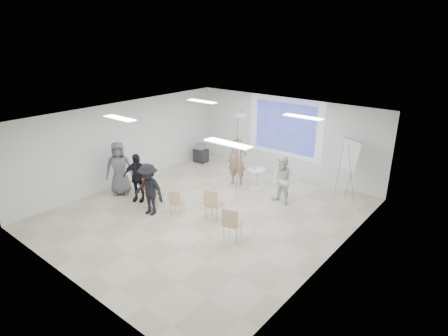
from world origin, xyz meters
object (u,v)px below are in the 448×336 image
Objects in this scene: pedestal_table at (256,178)px; player_left at (237,158)px; audience_mid at (149,186)px; chair_left_mid at (152,190)px; chair_right_far at (232,222)px; laptop at (157,193)px; chair_far_left at (142,181)px; chair_center at (176,201)px; audience_outer at (119,165)px; chair_left_inner at (155,193)px; av_cart at (201,154)px; chair_right_inner at (213,202)px; audience_left at (137,174)px; flipchart_easel at (350,155)px; player_right at (283,178)px.

pedestal_table is 0.38× the size of player_left.
chair_left_mid is at bearing 124.25° from audience_mid.
laptop is at bearing 160.33° from chair_right_far.
chair_far_left is 1.04× the size of chair_center.
player_left is 0.98× the size of audience_outer.
chair_left_inner is 0.67m from audience_mid.
av_cart is at bearing 97.00° from chair_left_mid.
audience_outer is (-3.39, -3.31, 0.61)m from pedestal_table.
chair_right_inner is 2.07m from laptop.
chair_right_inner is (0.34, -2.74, 0.15)m from pedestal_table.
laptop is at bearing 179.05° from chair_right_inner.
audience_mid is at bearing -49.20° from audience_left.
player_left is at bearing 55.41° from chair_left_mid.
chair_center is at bearing -104.57° from flipchart_easel.
chair_right_far reaches higher than pedestal_table.
chair_left_inner is 4.52m from av_cart.
chair_right_inner is (2.25, 0.40, 0.11)m from chair_left_mid.
chair_right_far is 6.54m from av_cart.
chair_far_left is 2.76× the size of laptop.
chair_center is at bearing -102.89° from pedestal_table.
audience_mid reaches higher than chair_right_inner.
audience_left is at bearing 162.71° from chair_right_far.
audience_outer reaches higher than chair_left_inner.
chair_right_far is 0.51× the size of audience_mid.
player_right is at bearing 7.73° from audience_left.
chair_left_inner is 2.07m from chair_right_inner.
player_left is 2.15× the size of chair_right_far.
pedestal_table is 3.64m from chair_left_inner.
audience_outer is at bearing -153.08° from player_left.
laptop is at bearing -130.38° from player_left.
player_right is at bearing -18.82° from av_cart.
laptop is at bearing -111.67° from flipchart_easel.
av_cart is at bearing -75.66° from laptop.
chair_far_left is 0.87m from chair_left_mid.
audience_outer is (-0.64, -0.41, 0.55)m from chair_far_left.
player_right is at bearing 40.67° from audience_mid.
audience_outer reaches higher than av_cart.
audience_left is at bearing 179.16° from chair_left_mid.
audience_outer reaches higher than player_right.
chair_far_left is 0.45× the size of audience_mid.
player_left reaches higher than pedestal_table.
audience_mid is (-0.68, -0.47, 0.46)m from chair_center.
chair_left_inner is 1.03× the size of chair_center.
pedestal_table is at bearing -131.03° from flipchart_easel.
audience_mid reaches higher than pedestal_table.
audience_left reaches higher than laptop.
laptop is at bearing 156.59° from chair_center.
audience_left is 1.14m from audience_mid.
audience_outer reaches higher than flipchart_easel.
chair_far_left is 0.85× the size of chair_right_inner.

